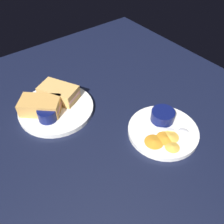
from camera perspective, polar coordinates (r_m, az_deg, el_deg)
The scene contains 10 objects.
ground_plane at distance 86.87cm, azimuth -2.07°, elevation 0.15°, with size 110.00×110.00×3.00cm, color black.
plate_sandwich_main at distance 86.67cm, azimuth -12.84°, elevation 0.78°, with size 25.58×25.58×1.60cm, color white.
sandwich_half_near at distance 88.03cm, azimuth -12.31°, elevation 4.45°, with size 15.05×12.86×4.80cm.
sandwich_half_far at distance 84.30cm, azimuth -16.34°, elevation 1.44°, with size 14.31×14.77×4.80cm.
ramekin_dark_sauce at distance 81.19cm, azimuth -14.82°, elevation -0.43°, with size 6.22×6.22×3.92cm.
spoon_by_dark_ramekin at distance 86.11cm, azimuth -14.41°, elevation 1.14°, with size 9.28×6.23×0.80cm.
plate_chips_companion at distance 78.95cm, azimuth 11.78°, elevation -4.37°, with size 22.09×22.09×1.60cm, color white.
ramekin_light_gravy at distance 79.95cm, azimuth 11.73°, elevation -0.77°, with size 7.53×7.53×3.55cm.
spoon_by_gravy_ramekin at distance 78.69cm, azimuth 15.34°, elevation -4.18°, with size 8.23×7.82×0.80cm.
plantain_chip_scatter at distance 75.23cm, azimuth 12.11°, elevation -6.35°, with size 10.86×11.10×0.60cm.
Camera 1 is at (51.61, -35.42, 58.74)cm, focal length 39.28 mm.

